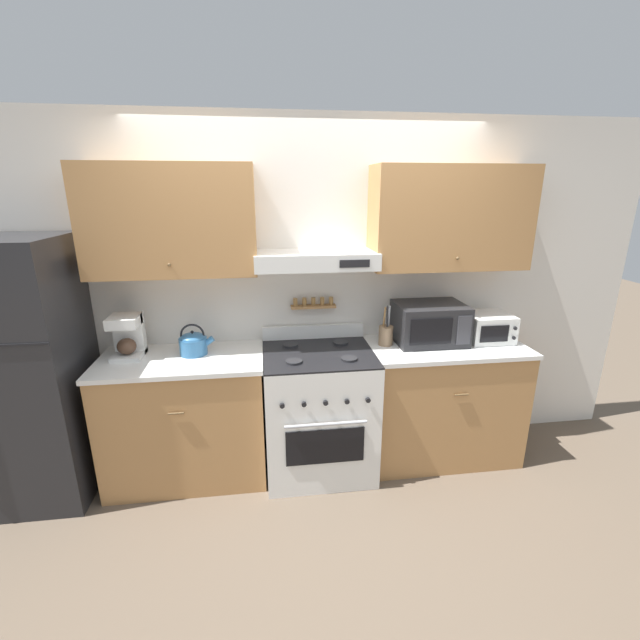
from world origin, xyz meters
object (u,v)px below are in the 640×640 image
Objects in this scene: utensil_crock at (386,335)px; toaster_oven at (487,327)px; stove_range at (319,411)px; refrigerator at (27,374)px; tea_kettle at (193,343)px; microwave at (429,323)px; coffee_maker at (128,336)px.

toaster_oven is at bearing -0.13° from utensil_crock.
stove_range is 0.59× the size of refrigerator.
microwave reaches higher than tea_kettle.
refrigerator is at bearing -179.91° from stove_range.
utensil_crock is at bearing 2.51° from refrigerator.
coffee_maker is 0.58× the size of microwave.
coffee_maker is at bearing 179.77° from microwave.
tea_kettle is at bearing -179.41° from microwave.
refrigerator reaches higher than tea_kettle.
utensil_crock reaches higher than tea_kettle.
stove_range is 3.48× the size of utensil_crock.
utensil_crock is at bearing -0.84° from coffee_maker.
refrigerator is (-1.92, -0.00, 0.42)m from stove_range.
toaster_oven is (0.80, -0.00, 0.02)m from utensil_crock.
utensil_crock is (-0.34, -0.02, -0.07)m from microwave.
utensil_crock reaches higher than coffee_maker.
coffee_maker is at bearing 179.16° from utensil_crock.
coffee_maker is at bearing 176.52° from tea_kettle.
refrigerator is 2.79m from microwave.
tea_kettle is 1.39m from utensil_crock.
microwave is (0.86, 0.12, 0.61)m from stove_range.
stove_range is at bearing -6.80° from tea_kettle.
stove_range is 1.45m from coffee_maker.
microwave reaches higher than stove_range.
refrigerator is 5.29× the size of toaster_oven.
refrigerator is at bearing -167.70° from coffee_maker.
tea_kettle is at bearing 5.80° from refrigerator.
utensil_crock is 0.80m from toaster_oven.
stove_range is at bearing -171.90° from microwave.
stove_range is 0.75m from utensil_crock.
microwave is (1.73, 0.02, 0.07)m from tea_kettle.
toaster_oven reaches higher than stove_range.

